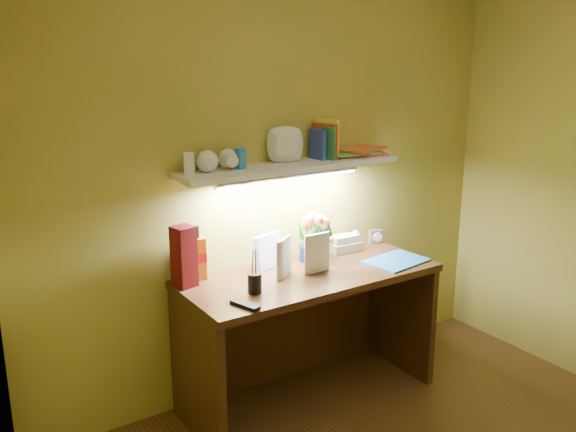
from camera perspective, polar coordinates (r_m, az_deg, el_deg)
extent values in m
cube|color=#3A2210|center=(3.61, 1.86, -10.64)|extent=(1.40, 0.60, 0.75)
cube|color=silver|center=(3.98, 7.78, -1.81)|extent=(0.09, 0.06, 0.08)
cube|color=#580B0E|center=(3.26, -9.23, -3.58)|extent=(0.12, 0.12, 0.31)
cylinder|color=black|center=(3.16, -2.99, -5.37)|extent=(0.07, 0.07, 0.17)
cube|color=black|center=(3.03, -3.86, -7.88)|extent=(0.09, 0.17, 0.02)
cube|color=#277CCB|center=(3.67, 9.59, -3.95)|extent=(0.36, 0.29, 0.01)
imported|color=silver|center=(3.29, -0.96, -4.12)|extent=(0.15, 0.10, 0.21)
imported|color=white|center=(3.38, 1.51, -3.54)|extent=(0.16, 0.02, 0.22)
cube|color=white|center=(3.45, 0.31, 4.41)|extent=(1.30, 0.25, 0.03)
imported|color=white|center=(3.20, -6.98, 4.49)|extent=(0.13, 0.13, 0.09)
imported|color=white|center=(3.24, -4.93, 4.79)|extent=(0.12, 0.12, 0.10)
imported|color=white|center=(3.43, -0.15, 5.03)|extent=(0.26, 0.26, 0.05)
cube|color=white|center=(3.19, -8.78, 4.64)|extent=(0.06, 0.06, 0.11)
cube|color=#277CCB|center=(3.32, -4.25, 5.12)|extent=(0.06, 0.05, 0.11)
cube|color=#AC2E1E|center=(3.59, 3.10, 6.65)|extent=(0.07, 0.14, 0.20)
cube|color=#FBF536|center=(3.60, 3.54, 6.85)|extent=(0.07, 0.14, 0.22)
cube|color=#2E47B8|center=(3.57, 2.64, 6.37)|extent=(0.03, 0.12, 0.17)
cube|color=#287C40|center=(3.57, 3.39, 6.49)|extent=(0.06, 0.12, 0.18)
cube|color=#AC2E1E|center=(3.61, 3.90, 6.68)|extent=(0.07, 0.14, 0.20)
cube|color=#FE5676|center=(3.76, 6.33, 5.55)|extent=(0.35, 0.30, 0.01)
cube|color=#5AC450|center=(3.72, 5.72, 5.67)|extent=(0.31, 0.25, 0.01)
cube|color=orange|center=(3.75, 6.56, 5.96)|extent=(0.32, 0.28, 0.01)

